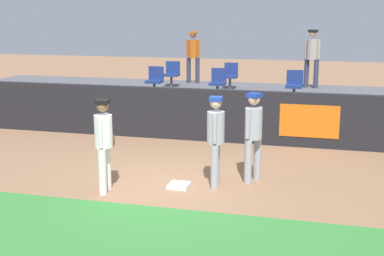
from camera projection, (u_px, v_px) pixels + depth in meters
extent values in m
plane|color=#936B4C|center=(167.00, 185.00, 10.66)|extent=(60.00, 60.00, 0.00)
cube|color=#388438|center=(116.00, 237.00, 8.18)|extent=(18.00, 2.80, 0.01)
cube|color=white|center=(179.00, 185.00, 10.52)|extent=(0.40, 0.40, 0.08)
cylinder|color=white|center=(107.00, 167.00, 10.35)|extent=(0.15, 0.15, 0.89)
cylinder|color=white|center=(102.00, 172.00, 10.03)|extent=(0.15, 0.15, 0.89)
cylinder|color=white|center=(103.00, 131.00, 10.03)|extent=(0.39, 0.39, 0.63)
sphere|color=#8C6647|center=(102.00, 106.00, 9.93)|extent=(0.23, 0.23, 0.23)
cube|color=black|center=(102.00, 102.00, 9.91)|extent=(0.28, 0.28, 0.08)
cylinder|color=white|center=(106.00, 128.00, 10.23)|extent=(0.09, 0.09, 0.59)
cylinder|color=white|center=(100.00, 133.00, 9.82)|extent=(0.09, 0.09, 0.59)
ellipsoid|color=brown|center=(112.00, 141.00, 10.27)|extent=(0.15, 0.21, 0.28)
cylinder|color=#9EA3AD|center=(216.00, 162.00, 10.67)|extent=(0.15, 0.15, 0.89)
cylinder|color=#9EA3AD|center=(215.00, 167.00, 10.35)|extent=(0.15, 0.15, 0.89)
cylinder|color=#9EA3AD|center=(216.00, 127.00, 10.35)|extent=(0.38, 0.38, 0.63)
sphere|color=beige|center=(216.00, 103.00, 10.25)|extent=(0.23, 0.23, 0.23)
cube|color=#193899|center=(216.00, 99.00, 10.23)|extent=(0.27, 0.27, 0.08)
cylinder|color=#9EA3AD|center=(217.00, 124.00, 10.55)|extent=(0.09, 0.09, 0.59)
cylinder|color=#9EA3AD|center=(215.00, 129.00, 10.14)|extent=(0.09, 0.09, 0.59)
cylinder|color=#9EA3AD|center=(257.00, 159.00, 10.94)|extent=(0.15, 0.15, 0.90)
cylinder|color=#9EA3AD|center=(248.00, 162.00, 10.69)|extent=(0.15, 0.15, 0.90)
cylinder|color=#9EA3AD|center=(254.00, 123.00, 10.65)|extent=(0.47, 0.47, 0.64)
sphere|color=beige|center=(254.00, 99.00, 10.55)|extent=(0.24, 0.24, 0.24)
cube|color=#193899|center=(254.00, 95.00, 10.53)|extent=(0.33, 0.33, 0.08)
cylinder|color=#9EA3AD|center=(259.00, 121.00, 10.80)|extent=(0.09, 0.09, 0.59)
cylinder|color=#9EA3AD|center=(248.00, 124.00, 10.49)|extent=(0.09, 0.09, 0.59)
cube|color=black|center=(211.00, 115.00, 14.22)|extent=(18.00, 0.24, 1.41)
cube|color=orange|center=(309.00, 121.00, 13.45)|extent=(1.50, 0.02, 0.84)
cube|color=#59595E|center=(229.00, 107.00, 16.70)|extent=(18.00, 4.80, 0.98)
cylinder|color=#4C4C51|center=(154.00, 88.00, 15.94)|extent=(0.08, 0.08, 0.40)
cube|color=navy|center=(154.00, 82.00, 15.89)|extent=(0.47, 0.44, 0.08)
cube|color=navy|center=(156.00, 73.00, 16.02)|extent=(0.47, 0.06, 0.40)
cylinder|color=#4C4C51|center=(230.00, 83.00, 17.14)|extent=(0.08, 0.08, 0.40)
cube|color=navy|center=(230.00, 77.00, 17.10)|extent=(0.44, 0.44, 0.08)
cube|color=navy|center=(231.00, 69.00, 17.23)|extent=(0.44, 0.06, 0.40)
cylinder|color=#4C4C51|center=(171.00, 81.00, 17.64)|extent=(0.08, 0.08, 0.40)
cube|color=navy|center=(171.00, 75.00, 17.60)|extent=(0.48, 0.44, 0.08)
cube|color=navy|center=(173.00, 67.00, 17.73)|extent=(0.48, 0.06, 0.40)
cylinder|color=#4C4C51|center=(294.00, 93.00, 14.89)|extent=(0.08, 0.08, 0.40)
cube|color=navy|center=(294.00, 86.00, 14.85)|extent=(0.47, 0.44, 0.08)
cube|color=navy|center=(295.00, 77.00, 14.98)|extent=(0.47, 0.06, 0.40)
cylinder|color=#4C4C51|center=(217.00, 91.00, 15.45)|extent=(0.08, 0.08, 0.40)
cube|color=navy|center=(218.00, 84.00, 15.41)|extent=(0.44, 0.44, 0.08)
cube|color=navy|center=(219.00, 75.00, 15.53)|extent=(0.44, 0.06, 0.40)
cylinder|color=#33384C|center=(197.00, 71.00, 18.55)|extent=(0.15, 0.15, 0.88)
cylinder|color=#33384C|center=(189.00, 70.00, 18.64)|extent=(0.15, 0.15, 0.88)
cylinder|color=#BF5919|center=(193.00, 49.00, 18.43)|extent=(0.35, 0.35, 0.62)
sphere|color=#8C6647|center=(193.00, 35.00, 18.33)|extent=(0.23, 0.23, 0.23)
cube|color=#BF5919|center=(193.00, 32.00, 18.31)|extent=(0.25, 0.25, 0.08)
cylinder|color=#BF5919|center=(199.00, 48.00, 18.37)|extent=(0.09, 0.09, 0.58)
cylinder|color=#BF5919|center=(187.00, 48.00, 18.48)|extent=(0.09, 0.09, 0.58)
cylinder|color=#33384C|center=(316.00, 74.00, 17.32)|extent=(0.16, 0.16, 0.93)
cylinder|color=#33384C|center=(306.00, 73.00, 17.51)|extent=(0.16, 0.16, 0.93)
cylinder|color=#A5998C|center=(312.00, 49.00, 17.24)|extent=(0.46, 0.46, 0.66)
sphere|color=tan|center=(313.00, 33.00, 17.13)|extent=(0.24, 0.24, 0.24)
cube|color=black|center=(313.00, 31.00, 17.12)|extent=(0.33, 0.33, 0.09)
cylinder|color=#A5998C|center=(319.00, 49.00, 17.12)|extent=(0.10, 0.10, 0.61)
cylinder|color=#A5998C|center=(306.00, 48.00, 17.36)|extent=(0.10, 0.10, 0.61)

